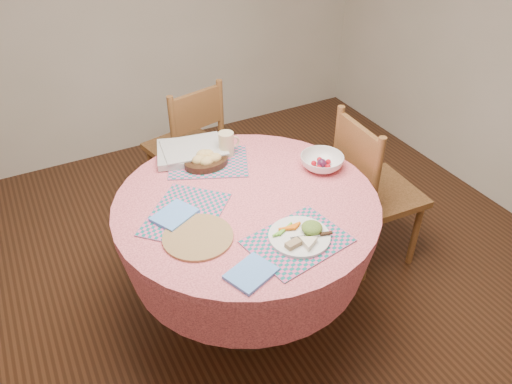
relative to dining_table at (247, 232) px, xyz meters
The scene contains 15 objects.
ground 0.56m from the dining_table, ahead, with size 4.00×4.00×0.00m, color #331C0F.
dining_table is the anchor object (origin of this frame).
chair_right 0.83m from the dining_table, ahead, with size 0.45×0.47×0.96m.
chair_back 1.04m from the dining_table, 84.61° to the left, with size 0.51×0.49×0.92m.
placemat_front 0.41m from the dining_table, 80.95° to the right, with size 0.40×0.30×0.01m, color #126969.
placemat_left 0.35m from the dining_table, behind, with size 0.40×0.30×0.01m, color #126969.
placemat_back 0.43m from the dining_table, 94.09° to the left, with size 0.40×0.30×0.01m, color #126969.
wicker_trivet 0.39m from the dining_table, 154.94° to the right, with size 0.30×0.30×0.01m, color brown.
napkin_near 0.52m from the dining_table, 114.84° to the right, with size 0.18×0.14×0.01m, color #5E98F2.
napkin_far 0.40m from the dining_table, behind, with size 0.18×0.14×0.01m, color #5E98F2.
dinner_plate 0.42m from the dining_table, 77.05° to the right, with size 0.26×0.26×0.05m.
bread_bowl 0.43m from the dining_table, 97.55° to the left, with size 0.23×0.23×0.08m.
latte_mug 0.49m from the dining_table, 77.39° to the left, with size 0.12×0.08×0.13m.
fruit_bowl 0.52m from the dining_table, ahead, with size 0.22×0.22×0.07m.
newspaper_stack 0.54m from the dining_table, 99.34° to the left, with size 0.41×0.36×0.04m.
Camera 1 is at (-0.82, -1.65, 2.14)m, focal length 35.00 mm.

